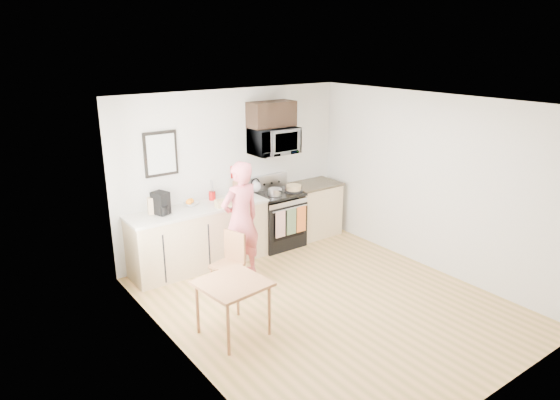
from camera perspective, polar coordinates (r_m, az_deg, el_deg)
floor at (r=6.73m, az=5.30°, el=-11.60°), size 4.60×4.60×0.00m
back_wall at (r=7.98m, az=-5.37°, el=3.24°), size 4.00×0.04×2.60m
front_wall at (r=4.86m, az=24.08°, el=-8.04°), size 4.00×0.04×2.60m
left_wall at (r=5.16m, az=-11.29°, el=-5.25°), size 0.04×4.60×2.60m
right_wall at (r=7.62m, az=16.98°, el=1.84°), size 0.04×4.60×2.60m
ceiling at (r=5.91m, az=6.03°, el=10.97°), size 4.00×4.60×0.04m
window at (r=5.79m, az=-14.50°, el=-0.31°), size 0.06×1.40×1.50m
cabinet_left at (r=7.63m, az=-9.19°, el=-4.32°), size 2.10×0.60×0.90m
countertop_left at (r=7.47m, az=-9.37°, el=-0.98°), size 2.14×0.64×0.04m
cabinet_right at (r=8.79m, az=3.82°, el=-1.14°), size 0.84×0.60×0.90m
countertop_right at (r=8.65m, az=3.89°, el=1.81°), size 0.88×0.64×0.04m
range at (r=8.31m, az=-0.32°, el=-2.33°), size 0.76×0.70×1.16m
microwave at (r=8.04m, az=-0.77°, el=6.78°), size 0.76×0.51×0.42m
upper_cabinet at (r=8.00m, az=-0.97°, el=9.78°), size 0.76×0.35×0.40m
wall_art at (r=7.34m, az=-13.47°, el=5.16°), size 0.50×0.04×0.65m
wall_trivet at (r=7.99m, az=-5.01°, el=3.28°), size 0.20×0.02×0.20m
person at (r=7.11m, az=-4.53°, el=-2.29°), size 0.65×0.45×1.71m
dining_table at (r=5.80m, az=-5.45°, el=-9.98°), size 0.72×0.72×0.67m
chair at (r=6.81m, az=-5.45°, el=-6.09°), size 0.48×0.45×0.85m
knife_block at (r=7.97m, az=-4.79°, el=1.41°), size 0.17×0.18×0.23m
utensil_crock at (r=7.75m, az=-7.78°, el=0.91°), size 0.10×0.10×0.31m
fruit_bowl at (r=7.55m, az=-10.10°, el=-0.35°), size 0.27×0.27×0.10m
milk_carton at (r=7.27m, az=-14.51°, el=-0.66°), size 0.11×0.11×0.24m
coffee_maker at (r=7.23m, az=-13.44°, el=-0.43°), size 0.25×0.30×0.32m
bread_bag at (r=7.44m, az=-6.31°, el=-0.34°), size 0.30×0.17×0.10m
cake at (r=8.21m, az=1.57°, el=1.36°), size 0.30×0.30×0.10m
kettle at (r=8.15m, az=-2.83°, el=1.59°), size 0.19×0.19×0.23m
pot at (r=7.97m, az=-0.55°, el=0.92°), size 0.22×0.37×0.11m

